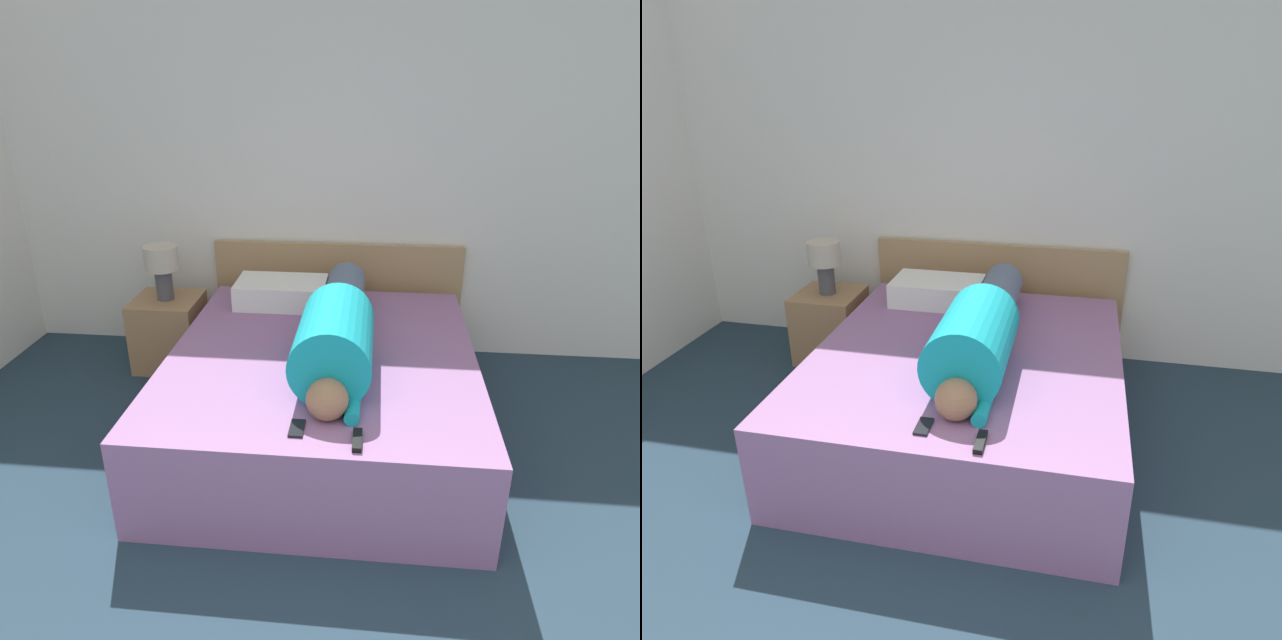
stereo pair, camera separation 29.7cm
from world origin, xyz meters
TOP-DOWN VIEW (x-y plane):
  - wall_back at (0.00, 3.70)m, footprint 6.17×0.06m
  - bed at (-0.09, 2.51)m, footprint 1.70×1.95m
  - headboard at (-0.09, 3.63)m, footprint 1.82×0.04m
  - nightstand at (-1.27, 3.25)m, footprint 0.45×0.44m
  - table_lamp at (-1.27, 3.25)m, footprint 0.23×0.23m
  - person_lying at (-0.00, 2.43)m, footprint 0.39×1.63m
  - pillow_near_headboard at (-0.43, 3.18)m, footprint 0.60×0.37m
  - tv_remote at (0.14, 1.65)m, footprint 0.04×0.15m
  - cell_phone at (-0.12, 1.72)m, footprint 0.06×0.13m

SIDE VIEW (x-z plane):
  - nightstand at x=-1.27m, z-range 0.00..0.51m
  - bed at x=-0.09m, z-range 0.00..0.54m
  - headboard at x=-0.09m, z-range 0.00..0.84m
  - cell_phone at x=-0.12m, z-range 0.54..0.55m
  - tv_remote at x=0.14m, z-range 0.54..0.56m
  - pillow_near_headboard at x=-0.43m, z-range 0.54..0.70m
  - person_lying at x=0.00m, z-range 0.51..0.90m
  - table_lamp at x=-1.27m, z-range 0.57..0.95m
  - wall_back at x=0.00m, z-range 0.00..2.60m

